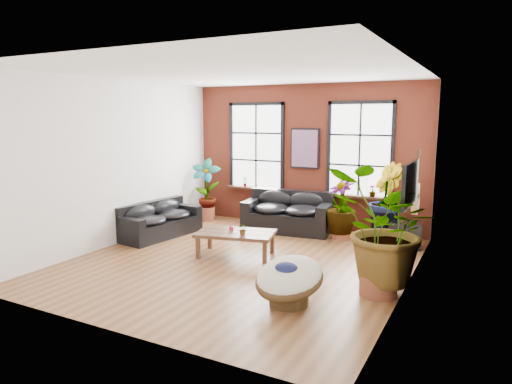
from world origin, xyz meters
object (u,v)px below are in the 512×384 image
sofa_back (288,213)px  sofa_left (159,221)px  papasan_chair (289,279)px  coffee_table (236,235)px

sofa_back → sofa_left: (-2.44, -1.84, -0.07)m
sofa_back → sofa_left: bearing=-149.9°
sofa_back → papasan_chair: size_ratio=1.82×
sofa_back → coffee_table: sofa_back is taller
sofa_back → coffee_table: size_ratio=1.30×
sofa_back → sofa_left: 3.06m
coffee_table → papasan_chair: (1.88, -1.71, -0.04)m
coffee_table → sofa_back: bearing=73.5°
sofa_left → coffee_table: 2.38m
coffee_table → papasan_chair: size_ratio=1.39×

